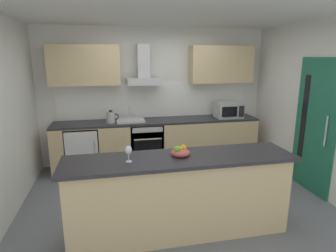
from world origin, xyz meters
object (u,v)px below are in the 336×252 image
oven (146,144)px  range_hood (144,72)px  sink (130,120)px  fruit_bowl (180,152)px  microwave (229,110)px  kettle (111,117)px  wine_glass (128,151)px  refrigerator (83,149)px

oven → range_hood: size_ratio=1.11×
sink → fruit_bowl: 2.19m
microwave → kettle: bearing=-179.9°
range_hood → wine_glass: size_ratio=4.05×
sink → range_hood: range_hood is taller
sink → wine_glass: size_ratio=2.81×
oven → fruit_bowl: fruit_bowl is taller
refrigerator → fruit_bowl: 2.55m
oven → refrigerator: oven is taller
microwave → fruit_bowl: 2.60m
oven → sink: bearing=177.7°
range_hood → oven: bearing=-90.0°
microwave → fruit_bowl: bearing=-125.5°
refrigerator → range_hood: bearing=6.6°
kettle → wine_glass: kettle is taller
oven → wine_glass: size_ratio=4.50×
refrigerator → oven: bearing=0.1°
oven → kettle: (-0.62, -0.03, 0.55)m
microwave → fruit_bowl: (-1.51, -2.12, -0.05)m
kettle → range_hood: 1.01m
oven → kettle: 0.83m
oven → refrigerator: (-1.14, -0.00, -0.03)m
sink → range_hood: (0.28, 0.12, 0.86)m
kettle → range_hood: bearing=14.7°
fruit_bowl → range_hood: bearing=93.1°
microwave → fruit_bowl: size_ratio=2.27×
refrigerator → kettle: kettle is taller
microwave → range_hood: range_hood is taller
kettle → oven: bearing=3.1°
microwave → range_hood: 1.80m
sink → kettle: (-0.35, -0.04, 0.08)m
fruit_bowl → microwave: bearing=54.5°
oven → range_hood: 1.33m
kettle → wine_glass: (0.16, -2.18, 0.08)m
microwave → kettle: size_ratio=1.73×
refrigerator → wine_glass: wine_glass is taller
sink → fruit_bowl: sink is taller
microwave → wine_glass: bearing=-133.8°
refrigerator → microwave: 2.84m
range_hood → wine_glass: bearing=-101.2°
refrigerator → range_hood: range_hood is taller
refrigerator → microwave: microwave is taller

